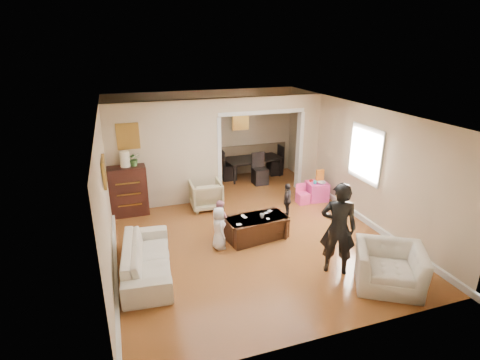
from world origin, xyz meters
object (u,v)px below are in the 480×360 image
object	(u,v)px
adult_person	(338,228)
child_kneel_a	(219,228)
play_table	(317,191)
dining_table	(252,167)
sofa	(147,258)
cyan_cup	(315,182)
child_kneel_b	(220,219)
child_toddler	(287,200)
armchair_front	(389,267)
dresser	(128,190)
coffee_table	(256,228)
coffee_cup	(262,216)
table_lamp	(125,159)
armchair_back	(206,195)

from	to	relation	value
adult_person	child_kneel_a	distance (m)	2.30
play_table	dining_table	world-z (taller)	dining_table
sofa	cyan_cup	bearing A→B (deg)	-60.73
child_kneel_a	child_kneel_b	distance (m)	0.48
sofa	child_kneel_b	size ratio (longest dim) A/B	2.46
play_table	child_kneel_a	size ratio (longest dim) A/B	0.57
child_kneel_a	cyan_cup	bearing A→B (deg)	-62.07
child_toddler	armchair_front	bearing A→B (deg)	49.61
armchair_front	dresser	distance (m)	5.85
coffee_table	play_table	world-z (taller)	play_table
coffee_cup	child_kneel_a	bearing A→B (deg)	-173.99
play_table	cyan_cup	size ratio (longest dim) A/B	6.18
child_kneel_b	child_kneel_a	bearing A→B (deg)	132.47
coffee_cup	dresser	bearing A→B (deg)	140.16
coffee_table	child_kneel_a	distance (m)	0.89
dresser	table_lamp	xyz separation A→B (m)	(0.00, 0.00, 0.77)
sofa	dresser	world-z (taller)	dresser
armchair_back	child_toddler	bearing A→B (deg)	149.90
dining_table	child_toddler	size ratio (longest dim) A/B	2.08
armchair_front	child_kneel_b	bearing A→B (deg)	162.17
armchair_back	sofa	bearing A→B (deg)	57.89
dresser	child_kneel_b	bearing A→B (deg)	-45.48
child_toddler	child_kneel_a	bearing A→B (deg)	-23.75
coffee_table	child_kneel_a	world-z (taller)	child_kneel_a
dining_table	child_kneel_b	xyz separation A→B (m)	(-1.94, -3.32, 0.11)
sofa	coffee_cup	bearing A→B (deg)	-71.96
play_table	child_toddler	distance (m)	1.34
coffee_cup	play_table	size ratio (longest dim) A/B	0.19
child_kneel_a	dining_table	bearing A→B (deg)	-28.10
armchair_back	play_table	xyz separation A→B (m)	(2.85, -0.41, -0.11)
armchair_front	table_lamp	bearing A→B (deg)	163.65
table_lamp	coffee_table	size ratio (longest dim) A/B	0.29
armchair_front	child_toddler	size ratio (longest dim) A/B	1.31
coffee_table	cyan_cup	world-z (taller)	cyan_cup
play_table	child_toddler	xyz separation A→B (m)	(-1.16, -0.66, 0.17)
armchair_back	child_kneel_a	bearing A→B (deg)	86.16
armchair_back	dresser	world-z (taller)	dresser
coffee_table	child_toddler	bearing A→B (deg)	35.54
sofa	armchair_back	world-z (taller)	armchair_back
coffee_cup	dining_table	bearing A→B (deg)	72.74
sofa	armchair_front	xyz separation A→B (m)	(3.79, -1.65, 0.06)
dresser	adult_person	xyz separation A→B (m)	(3.34, -3.65, 0.26)
dresser	table_lamp	distance (m)	0.77
armchair_front	adult_person	xyz separation A→B (m)	(-0.61, 0.65, 0.50)
armchair_front	adult_person	distance (m)	1.02
table_lamp	sofa	bearing A→B (deg)	-86.68
sofa	table_lamp	size ratio (longest dim) A/B	5.59
dresser	dining_table	size ratio (longest dim) A/B	0.69
sofa	dresser	size ratio (longest dim) A/B	1.70
dining_table	adult_person	size ratio (longest dim) A/B	1.01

